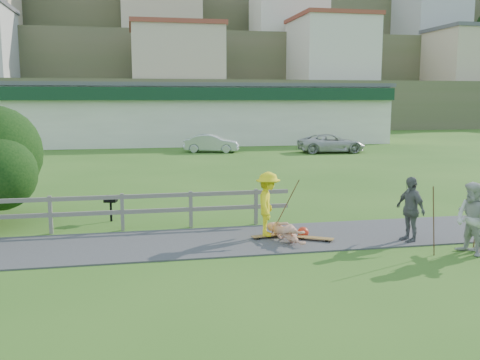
{
  "coord_description": "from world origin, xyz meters",
  "views": [
    {
      "loc": [
        -1.64,
        -12.32,
        3.82
      ],
      "look_at": [
        1.24,
        2.0,
        1.59
      ],
      "focal_mm": 40.0,
      "sensor_mm": 36.0,
      "label": 1
    }
  ],
  "objects_px": {
    "car_silver": "(212,143)",
    "car_white": "(331,143)",
    "spectator_a": "(473,219)",
    "skater_rider": "(268,208)",
    "bbq": "(111,209)",
    "skater_fallen": "(286,232)",
    "spectator_d": "(480,218)",
    "spectator_b": "(410,209)"
  },
  "relations": [
    {
      "from": "car_white",
      "to": "bbq",
      "type": "bearing_deg",
      "value": 145.49
    },
    {
      "from": "skater_fallen",
      "to": "spectator_d",
      "type": "xyz_separation_m",
      "value": [
        4.41,
        -1.94,
        0.62
      ]
    },
    {
      "from": "bbq",
      "to": "skater_rider",
      "type": "bearing_deg",
      "value": -20.76
    },
    {
      "from": "spectator_d",
      "to": "bbq",
      "type": "bearing_deg",
      "value": -106.27
    },
    {
      "from": "spectator_a",
      "to": "bbq",
      "type": "bearing_deg",
      "value": -136.52
    },
    {
      "from": "skater_fallen",
      "to": "car_white",
      "type": "bearing_deg",
      "value": 49.62
    },
    {
      "from": "spectator_b",
      "to": "spectator_d",
      "type": "height_order",
      "value": "spectator_d"
    },
    {
      "from": "skater_fallen",
      "to": "bbq",
      "type": "height_order",
      "value": "bbq"
    },
    {
      "from": "skater_fallen",
      "to": "spectator_a",
      "type": "distance_m",
      "value": 4.66
    },
    {
      "from": "car_silver",
      "to": "spectator_b",
      "type": "bearing_deg",
      "value": -160.92
    },
    {
      "from": "skater_fallen",
      "to": "car_white",
      "type": "xyz_separation_m",
      "value": [
        10.0,
        22.69,
        0.38
      ]
    },
    {
      "from": "car_silver",
      "to": "car_white",
      "type": "relative_size",
      "value": 0.82
    },
    {
      "from": "skater_fallen",
      "to": "skater_rider",
      "type": "bearing_deg",
      "value": 116.64
    },
    {
      "from": "spectator_b",
      "to": "car_white",
      "type": "xyz_separation_m",
      "value": [
        6.73,
        23.3,
        -0.23
      ]
    },
    {
      "from": "skater_fallen",
      "to": "car_silver",
      "type": "xyz_separation_m",
      "value": [
        1.61,
        24.61,
        0.36
      ]
    },
    {
      "from": "spectator_b",
      "to": "car_silver",
      "type": "height_order",
      "value": "spectator_b"
    },
    {
      "from": "skater_fallen",
      "to": "bbq",
      "type": "relative_size",
      "value": 1.89
    },
    {
      "from": "bbq",
      "to": "spectator_d",
      "type": "bearing_deg",
      "value": -16.12
    },
    {
      "from": "spectator_b",
      "to": "car_silver",
      "type": "distance_m",
      "value": 25.27
    },
    {
      "from": "spectator_a",
      "to": "spectator_b",
      "type": "height_order",
      "value": "spectator_a"
    },
    {
      "from": "spectator_b",
      "to": "car_silver",
      "type": "relative_size",
      "value": 0.45
    },
    {
      "from": "skater_rider",
      "to": "spectator_b",
      "type": "height_order",
      "value": "spectator_b"
    },
    {
      "from": "spectator_a",
      "to": "car_silver",
      "type": "xyz_separation_m",
      "value": [
        -2.55,
        26.63,
        -0.26
      ]
    },
    {
      "from": "skater_rider",
      "to": "car_silver",
      "type": "relative_size",
      "value": 0.45
    },
    {
      "from": "car_white",
      "to": "bbq",
      "type": "height_order",
      "value": "car_white"
    },
    {
      "from": "spectator_d",
      "to": "spectator_b",
      "type": "bearing_deg",
      "value": -124.93
    },
    {
      "from": "spectator_a",
      "to": "car_silver",
      "type": "relative_size",
      "value": 0.46
    },
    {
      "from": "skater_fallen",
      "to": "spectator_d",
      "type": "distance_m",
      "value": 4.86
    },
    {
      "from": "car_silver",
      "to": "car_white",
      "type": "bearing_deg",
      "value": -87.54
    },
    {
      "from": "spectator_a",
      "to": "car_white",
      "type": "bearing_deg",
      "value": 152.01
    },
    {
      "from": "car_silver",
      "to": "car_white",
      "type": "height_order",
      "value": "car_white"
    },
    {
      "from": "skater_fallen",
      "to": "car_silver",
      "type": "distance_m",
      "value": 24.66
    },
    {
      "from": "skater_rider",
      "to": "spectator_b",
      "type": "distance_m",
      "value": 3.8
    },
    {
      "from": "spectator_a",
      "to": "car_white",
      "type": "height_order",
      "value": "spectator_a"
    },
    {
      "from": "spectator_b",
      "to": "spectator_d",
      "type": "xyz_separation_m",
      "value": [
        1.14,
        -1.33,
        0.01
      ]
    },
    {
      "from": "bbq",
      "to": "spectator_b",
      "type": "bearing_deg",
      "value": -12.53
    },
    {
      "from": "skater_rider",
      "to": "bbq",
      "type": "relative_size",
      "value": 2.16
    },
    {
      "from": "spectator_a",
      "to": "spectator_b",
      "type": "relative_size",
      "value": 1.02
    },
    {
      "from": "car_white",
      "to": "spectator_b",
      "type": "bearing_deg",
      "value": 166.78
    },
    {
      "from": "skater_fallen",
      "to": "spectator_a",
      "type": "xyz_separation_m",
      "value": [
        4.16,
        -2.02,
        0.62
      ]
    },
    {
      "from": "spectator_a",
      "to": "car_white",
      "type": "distance_m",
      "value": 25.4
    },
    {
      "from": "spectator_b",
      "to": "car_white",
      "type": "bearing_deg",
      "value": 152.69
    }
  ]
}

